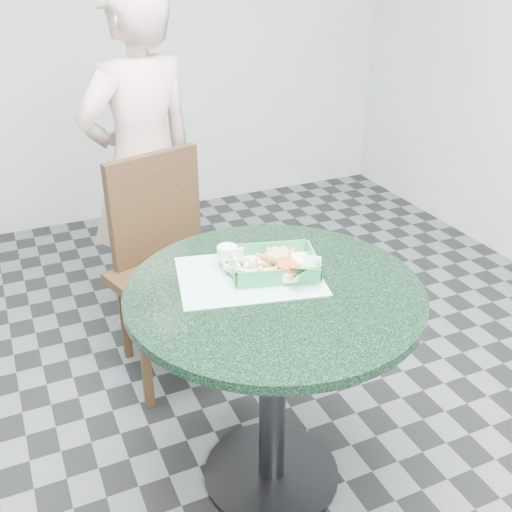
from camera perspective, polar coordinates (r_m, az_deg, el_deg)
name	(u,v)px	position (r m, az deg, el deg)	size (l,w,h in m)	color
floor	(271,474)	(2.26, 1.46, -20.02)	(4.00, 5.00, 0.02)	#303335
cafe_table	(273,340)	(1.88, 1.67, -8.02)	(0.89, 0.89, 0.75)	#252427
dining_chair	(165,253)	(2.51, -8.64, 0.26)	(0.42, 0.42, 0.93)	#462411
diner_person	(142,158)	(2.71, -10.80, 9.20)	(0.61, 0.40, 1.67)	#C09B8F
placemat	(249,281)	(1.84, -0.64, -2.44)	(0.43, 0.32, 0.00)	#90C5BC
food_basket	(273,272)	(1.86, 1.67, -1.57)	(0.26, 0.19, 0.05)	#247E42
crab_sandwich	(278,264)	(1.84, 2.13, -0.77)	(0.13, 0.13, 0.07)	#E2C86A
fries_pile	(243,272)	(1.82, -1.29, -1.57)	(0.11, 0.12, 0.04)	beige
sauce_ramekin	(225,262)	(1.84, -2.97, -0.62)	(0.06, 0.06, 0.04)	silver
garnish_cup	(296,274)	(1.80, 3.86, -1.72)	(0.11, 0.11, 0.04)	silver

